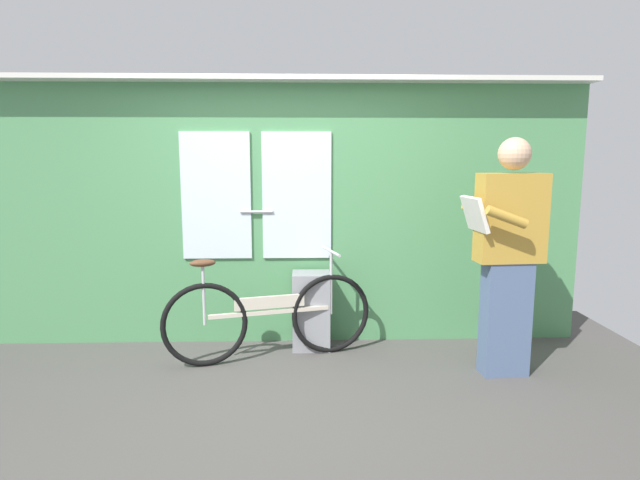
% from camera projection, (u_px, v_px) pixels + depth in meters
% --- Properties ---
extents(ground_plane, '(6.36, 4.11, 0.04)m').
position_uv_depth(ground_plane, '(274.00, 405.00, 3.53)').
color(ground_plane, '#474442').
extents(train_door_wall, '(5.36, 0.28, 2.32)m').
position_uv_depth(train_door_wall, '(279.00, 208.00, 4.58)').
color(train_door_wall, '#4C8C56').
rests_on(train_door_wall, ground_plane).
extents(bicycle_near_door, '(1.68, 0.59, 0.89)m').
position_uv_depth(bicycle_near_door, '(269.00, 316.00, 4.24)').
color(bicycle_near_door, black).
rests_on(bicycle_near_door, ground_plane).
extents(passenger_reading_newspaper, '(0.60, 0.53, 1.79)m').
position_uv_depth(passenger_reading_newspaper, '(508.00, 252.00, 3.87)').
color(passenger_reading_newspaper, slate).
rests_on(passenger_reading_newspaper, ground_plane).
extents(trash_bin_by_wall, '(0.32, 0.28, 0.67)m').
position_uv_depth(trash_bin_by_wall, '(311.00, 310.00, 4.51)').
color(trash_bin_by_wall, gray).
rests_on(trash_bin_by_wall, ground_plane).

